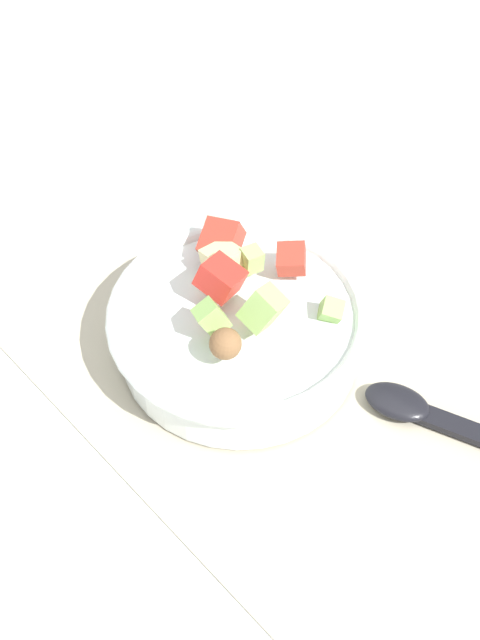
{
  "coord_description": "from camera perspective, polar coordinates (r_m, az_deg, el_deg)",
  "views": [
    {
      "loc": [
        0.3,
        -0.3,
        0.54
      ],
      "look_at": [
        -0.01,
        -0.01,
        0.04
      ],
      "focal_mm": 41.66,
      "sensor_mm": 36.0,
      "label": 1
    }
  ],
  "objects": [
    {
      "name": "ground_plane",
      "position": [
        0.68,
        1.32,
        -2.44
      ],
      "size": [
        2.4,
        2.4,
        0.0
      ],
      "primitive_type": "plane",
      "color": "silver"
    },
    {
      "name": "placemat",
      "position": [
        0.68,
        1.32,
        -2.28
      ],
      "size": [
        0.46,
        0.34,
        0.01
      ],
      "primitive_type": "cube",
      "color": "#BCB299",
      "rests_on": "ground_plane"
    },
    {
      "name": "salad_bowl",
      "position": [
        0.65,
        -0.0,
        -0.29
      ],
      "size": [
        0.23,
        0.23,
        0.1
      ],
      "color": "white",
      "rests_on": "placemat"
    },
    {
      "name": "serving_spoon",
      "position": [
        0.65,
        15.08,
        -7.33
      ],
      "size": [
        0.19,
        0.1,
        0.01
      ],
      "color": "black",
      "rests_on": "placemat"
    }
  ]
}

